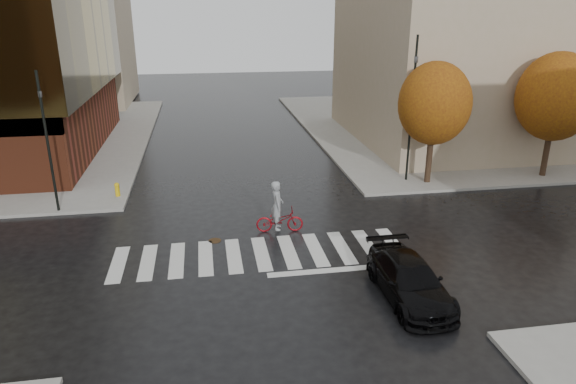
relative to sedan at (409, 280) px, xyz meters
name	(u,v)px	position (x,y,z in m)	size (l,w,h in m)	color
ground	(263,259)	(-4.50, 3.56, -0.67)	(120.00, 120.00, 0.00)	black
sidewalk_ne	(484,123)	(16.50, 24.56, -0.59)	(30.00, 30.00, 0.15)	gray
crosswalk	(261,253)	(-4.50, 4.06, -0.66)	(12.00, 3.00, 0.01)	silver
building_ne_tan	(477,8)	(12.50, 20.56, 8.48)	(16.00, 16.00, 18.00)	tan
tree_ne_a	(434,104)	(5.50, 10.96, 3.79)	(3.80, 3.80, 6.50)	black
tree_ne_b	(556,97)	(12.50, 10.96, 3.95)	(4.20, 4.20, 6.89)	black
sedan	(409,280)	(0.00, 0.00, 0.00)	(1.87, 4.60, 1.33)	black
cyclist	(279,215)	(-3.50, 6.06, 0.12)	(2.09, 0.90, 2.31)	maroon
traffic_light_nw	(46,135)	(-13.50, 9.86, 3.12)	(0.17, 0.14, 6.51)	black
traffic_light_ne	(413,99)	(4.50, 11.50, 3.95)	(0.20, 0.23, 7.76)	black
fire_hydrant	(117,189)	(-11.00, 11.41, -0.12)	(0.25, 0.25, 0.71)	gold
manhole	(215,241)	(-6.30, 5.56, -0.66)	(0.54, 0.54, 0.01)	#432E18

